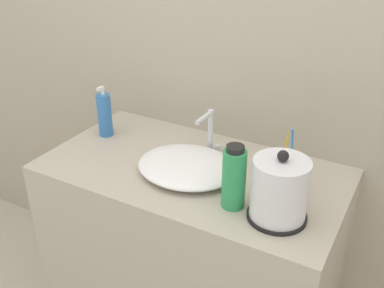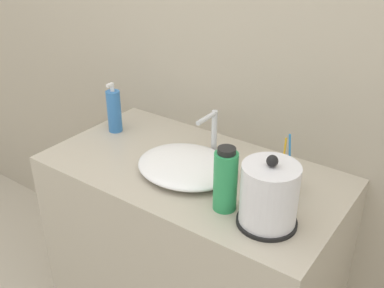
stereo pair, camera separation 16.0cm
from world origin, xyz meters
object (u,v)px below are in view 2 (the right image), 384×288
at_px(faucet, 213,132).
at_px(shampoo_bottle, 225,180).
at_px(lotion_bottle, 114,111).
at_px(toothbrush_cup, 285,178).
at_px(electric_kettle, 269,197).

bearing_deg(faucet, shampoo_bottle, -50.77).
xyz_separation_m(faucet, lotion_bottle, (-0.45, -0.07, -0.01)).
bearing_deg(lotion_bottle, toothbrush_cup, 0.13).
bearing_deg(toothbrush_cup, lotion_bottle, -179.87).
relative_size(faucet, toothbrush_cup, 0.82).
relative_size(toothbrush_cup, lotion_bottle, 1.01).
bearing_deg(toothbrush_cup, electric_kettle, -79.37).
relative_size(electric_kettle, toothbrush_cup, 1.08).
distance_m(lotion_bottle, shampoo_bottle, 0.70).
relative_size(faucet, shampoo_bottle, 0.82).
bearing_deg(lotion_bottle, faucet, 8.32).
bearing_deg(toothbrush_cup, shampoo_bottle, -117.54).
xyz_separation_m(electric_kettle, toothbrush_cup, (-0.04, 0.20, -0.05)).
height_order(faucet, shampoo_bottle, shampoo_bottle).
distance_m(electric_kettle, toothbrush_cup, 0.21).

